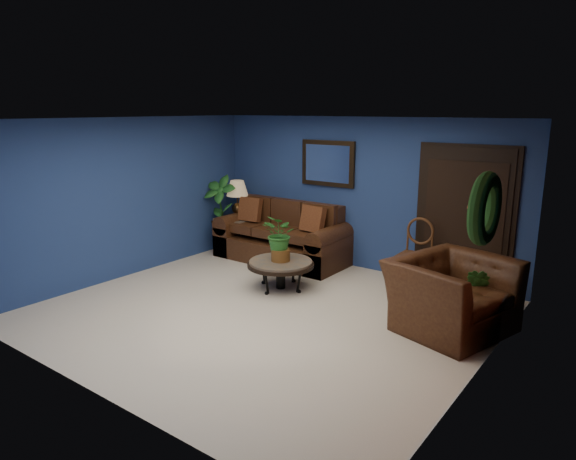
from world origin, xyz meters
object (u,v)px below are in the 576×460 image
Objects in this scene: end_table at (238,225)px; armchair at (451,295)px; table_lamp at (237,195)px; side_chair at (416,249)px; sofa at (284,241)px; coffee_table at (281,264)px.

end_table is 4.59m from armchair.
table_lamp is 0.64× the size of side_chair.
sofa is at bearing 87.51° from armchair.
sofa reaches higher than side_chair.
coffee_table is 2.04m from side_chair.
coffee_table is 0.95× the size of side_chair.
end_table is (-1.91, 1.18, 0.12)m from coffee_table.
coffee_table is at bearing -31.79° from end_table.
table_lamp is at bearing 148.21° from coffee_table.
armchair is (2.54, 0.07, 0.07)m from coffee_table.
sofa is 3.49× the size of table_lamp.
end_table is at bearing 0.00° from table_lamp.
end_table reaches higher than coffee_table.
end_table is 0.67× the size of side_chair.
table_lamp reaches higher than coffee_table.
side_chair is 1.54m from armchair.
sofa is 3.59m from armchair.
table_lamp is at bearing 179.48° from side_chair.
side_chair is 0.78× the size of armchair.
table_lamp is (-1.05, -0.04, 0.73)m from sofa.
armchair is at bearing -14.06° from table_lamp.
armchair is at bearing -52.97° from side_chair.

